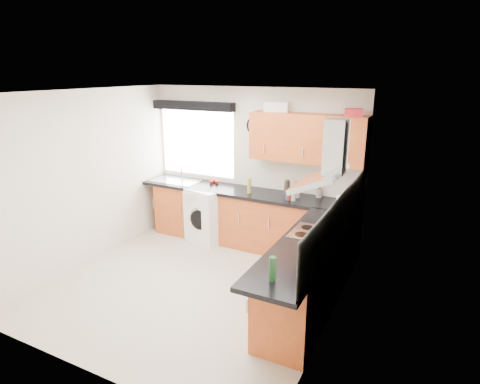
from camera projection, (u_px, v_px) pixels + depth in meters
The scene contains 36 objects.
ground_plane at pixel (195, 285), 5.33m from camera, with size 3.60×3.60×0.00m, color beige.
ceiling at pixel (187, 92), 4.61m from camera, with size 3.60×3.60×0.02m, color white.
wall_back at pixel (253, 166), 6.51m from camera, with size 3.60×0.02×2.50m, color silver.
wall_front at pixel (75, 252), 3.43m from camera, with size 3.60×0.02×2.50m, color silver.
wall_left at pixel (86, 179), 5.75m from camera, with size 0.02×3.60×2.50m, color silver.
wall_right at pixel (335, 219), 4.20m from camera, with size 0.02×3.60×2.50m, color silver.
window at pixel (197, 143), 6.87m from camera, with size 1.40×0.02×1.10m, color white.
window_blind at pixel (193, 106), 6.61m from camera, with size 1.50×0.18×0.14m, color black.
splashback at pixel (341, 216), 4.48m from camera, with size 0.01×3.00×0.54m, color white.
base_cab_back at pixel (239, 218), 6.54m from camera, with size 3.00×0.58×0.86m, color #A8461B.
base_cab_corner at pixel (336, 236), 5.84m from camera, with size 0.60×0.60×0.86m, color #A8461B.
base_cab_right at pixel (309, 276), 4.69m from camera, with size 0.58×2.10×0.86m, color #A8461B.
worktop_back at pixel (244, 192), 6.36m from camera, with size 3.60×0.62×0.05m, color black.
worktop_right at pixel (306, 245), 4.43m from camera, with size 0.62×2.42×0.05m, color black.
sink at pixel (175, 179), 6.91m from camera, with size 0.84×0.46×0.10m, color #AFB7C2, non-canonical shape.
oven at pixel (312, 271), 4.82m from camera, with size 0.56×0.58×0.85m, color black.
hob_plate at pixel (314, 233), 4.68m from camera, with size 0.52×0.52×0.01m, color #AFB7C2.
extractor_hood at pixel (327, 163), 4.39m from camera, with size 0.52×0.78×0.66m, color #AFB7C2, non-canonical shape.
upper_cabinets at pixel (307, 138), 5.79m from camera, with size 1.70×0.35×0.70m, color #A8461B.
washing_machine at pixel (209, 214), 6.66m from camera, with size 0.62×0.60×0.91m, color white.
wall_clock at pixel (255, 126), 6.26m from camera, with size 0.30×0.30×0.04m, color black.
casserole at pixel (277, 106), 5.97m from camera, with size 0.35×0.25×0.15m, color white.
storage_box at pixel (354, 113), 5.30m from camera, with size 0.23×0.19×0.10m, color red.
utensil_pot at pixel (319, 193), 6.01m from camera, with size 0.09×0.09×0.13m, color gray.
kitchen_roll at pixel (340, 206), 5.23m from camera, with size 0.12×0.12×0.26m, color white.
tomato_cluster at pixel (214, 182), 6.75m from camera, with size 0.15×0.15×0.07m, color #A7170A, non-canonical shape.
jar_0 at pixel (286, 195), 5.93m from camera, with size 0.04×0.04×0.11m, color navy.
jar_1 at pixel (249, 186), 6.20m from camera, with size 0.06×0.06×0.24m, color olive.
jar_2 at pixel (286, 188), 6.16m from camera, with size 0.05×0.05×0.18m, color #34291D.
jar_3 at pixel (289, 196), 5.89m from camera, with size 0.07×0.07×0.11m, color maroon.
jar_4 at pixel (250, 186), 6.28m from camera, with size 0.04×0.04×0.18m, color maroon.
jar_5 at pixel (294, 193), 5.84m from camera, with size 0.07×0.07×0.22m, color #9E9187.
jar_6 at pixel (287, 188), 6.07m from camera, with size 0.07×0.07×0.24m, color black.
jar_7 at pixel (297, 192), 5.99m from camera, with size 0.08×0.08×0.18m, color #B9AB9D.
jar_8 at pixel (296, 189), 5.99m from camera, with size 0.06×0.06×0.25m, color brown.
bottle_0 at pixel (272, 269), 3.60m from camera, with size 0.06×0.06×0.24m, color #163F1B.
Camera 1 is at (2.68, -3.96, 2.74)m, focal length 30.00 mm.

